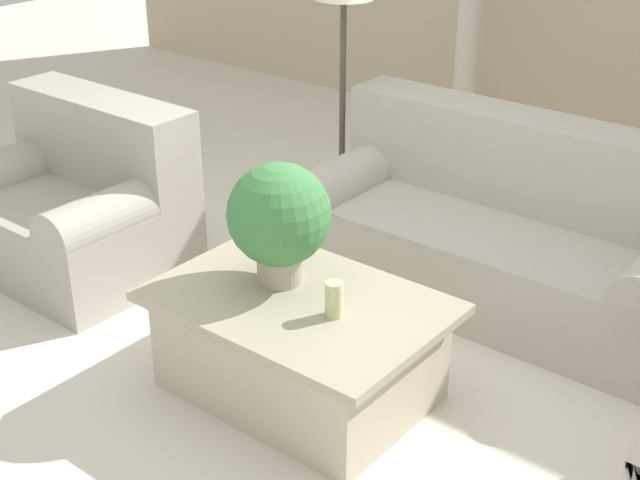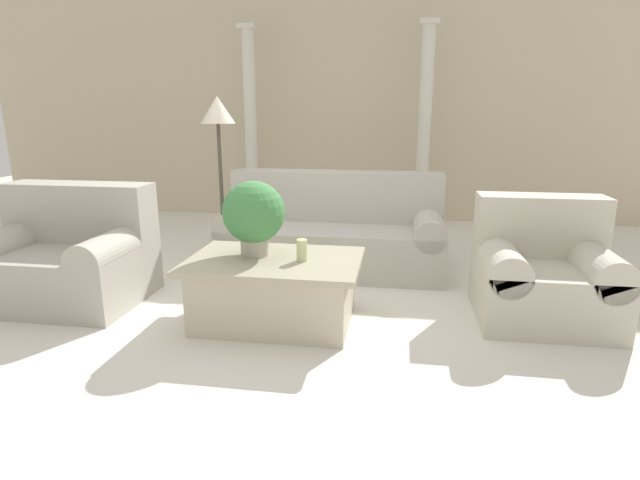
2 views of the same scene
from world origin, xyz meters
TOP-DOWN VIEW (x-y plane):
  - ground_plane at (0.00, 0.00)m, footprint 16.00×16.00m
  - wall_back at (0.00, 3.38)m, footprint 10.00×0.06m
  - sofa_long at (0.35, 1.00)m, footprint 2.02×0.88m
  - loveseat at (-1.61, -0.14)m, footprint 1.20×0.88m
  - coffee_table at (0.11, -0.33)m, footprint 1.19×0.82m
  - potted_plant at (-0.05, -0.26)m, footprint 0.44×0.44m
  - pillar_candle at (0.31, -0.35)m, footprint 0.07×0.07m
  - floor_lamp at (-0.80, 1.15)m, footprint 0.33×0.33m
  - column_left at (-1.00, 2.90)m, footprint 0.23×0.23m
  - column_right at (1.22, 2.90)m, footprint 0.23×0.23m
  - armchair at (1.98, 0.06)m, footprint 0.90×0.82m

SIDE VIEW (x-z plane):
  - ground_plane at x=0.00m, z-range 0.00..0.00m
  - coffee_table at x=0.11m, z-range 0.01..0.47m
  - armchair at x=1.98m, z-range -0.08..0.78m
  - sofa_long at x=0.35m, z-range -0.10..0.80m
  - loveseat at x=-1.61m, z-range -0.09..0.80m
  - pillar_candle at x=0.31m, z-range 0.46..0.61m
  - potted_plant at x=-0.05m, z-range 0.50..1.02m
  - column_left at x=-1.00m, z-range 0.03..2.53m
  - column_right at x=1.22m, z-range 0.03..2.53m
  - floor_lamp at x=-0.80m, z-range 0.57..2.16m
  - wall_back at x=0.00m, z-range 0.00..3.20m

